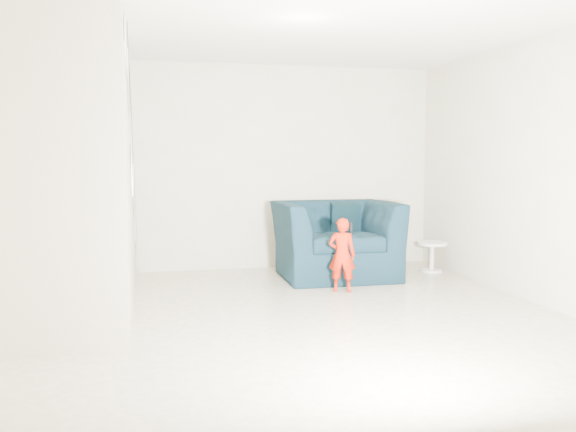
{
  "coord_description": "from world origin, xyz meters",
  "views": [
    {
      "loc": [
        -1.34,
        -5.25,
        1.51
      ],
      "look_at": [
        0.15,
        1.2,
        0.85
      ],
      "focal_mm": 38.0,
      "sensor_mm": 36.0,
      "label": 1
    }
  ],
  "objects_px": {
    "armchair": "(336,239)",
    "side_table": "(432,252)",
    "toddler": "(342,255)",
    "staircase": "(74,217)"
  },
  "relations": [
    {
      "from": "toddler",
      "to": "staircase",
      "type": "bearing_deg",
      "value": 31.54
    },
    {
      "from": "toddler",
      "to": "staircase",
      "type": "height_order",
      "value": "staircase"
    },
    {
      "from": "toddler",
      "to": "side_table",
      "type": "xyz_separation_m",
      "value": [
        1.51,
        0.86,
        -0.15
      ]
    },
    {
      "from": "armchair",
      "to": "side_table",
      "type": "height_order",
      "value": "armchair"
    },
    {
      "from": "toddler",
      "to": "staircase",
      "type": "xyz_separation_m",
      "value": [
        -2.74,
        -0.55,
        0.53
      ]
    },
    {
      "from": "armchair",
      "to": "toddler",
      "type": "distance_m",
      "value": 0.86
    },
    {
      "from": "armchair",
      "to": "side_table",
      "type": "bearing_deg",
      "value": 1.67
    },
    {
      "from": "staircase",
      "to": "toddler",
      "type": "bearing_deg",
      "value": 11.36
    },
    {
      "from": "armchair",
      "to": "staircase",
      "type": "distance_m",
      "value": 3.28
    },
    {
      "from": "toddler",
      "to": "side_table",
      "type": "height_order",
      "value": "toddler"
    }
  ]
}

